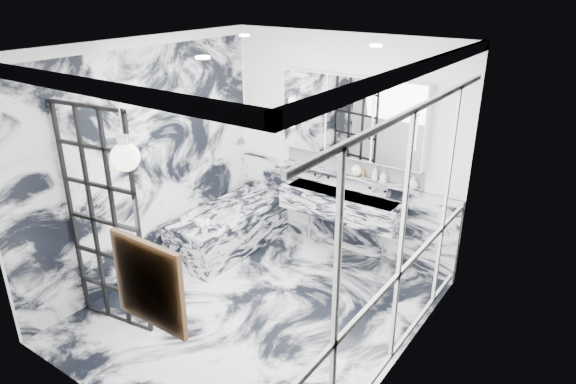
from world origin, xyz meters
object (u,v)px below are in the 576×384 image
Objects in this scene: trough_sink at (341,204)px; mirror_cabinet at (352,117)px; crittall_door at (104,222)px; bathtub at (229,229)px.

mirror_cabinet reaches higher than trough_sink.
crittall_door is 2.86m from trough_sink.
mirror_cabinet is at bearing 56.66° from crittall_door.
crittall_door reaches higher than bathtub.
bathtub is at bearing 83.64° from crittall_door.
bathtub is at bearing -147.94° from mirror_cabinet.
crittall_door is 1.44× the size of trough_sink.
trough_sink is (1.25, 2.54, -0.43)m from crittall_door.
trough_sink is at bearing 55.21° from crittall_door.
mirror_cabinet is at bearing 90.00° from trough_sink.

